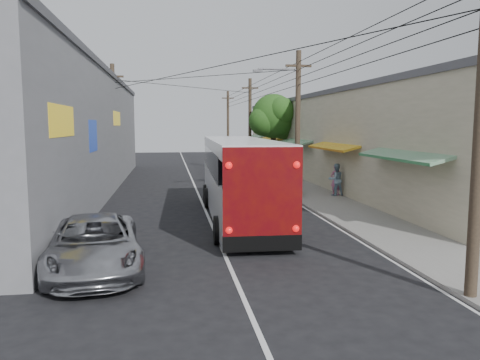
# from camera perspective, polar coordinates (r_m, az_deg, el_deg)

# --- Properties ---
(ground) EXTENTS (120.00, 120.00, 0.00)m
(ground) POSITION_cam_1_polar(r_m,az_deg,el_deg) (12.37, -0.37, -12.48)
(ground) COLOR black
(ground) RESTS_ON ground
(sidewalk) EXTENTS (3.00, 80.00, 0.12)m
(sidewalk) POSITION_cam_1_polar(r_m,az_deg,el_deg) (32.85, 5.83, -0.35)
(sidewalk) COLOR slate
(sidewalk) RESTS_ON ground
(building_right) EXTENTS (7.09, 40.00, 6.25)m
(building_right) POSITION_cam_1_polar(r_m,az_deg,el_deg) (35.89, 12.07, 5.08)
(building_right) COLOR beige
(building_right) RESTS_ON ground
(building_left) EXTENTS (7.20, 36.00, 7.25)m
(building_left) POSITION_cam_1_polar(r_m,az_deg,el_deg) (30.34, -21.74, 5.44)
(building_left) COLOR gray
(building_left) RESTS_ON ground
(utility_poles) EXTENTS (11.80, 45.28, 8.00)m
(utility_poles) POSITION_cam_1_polar(r_m,az_deg,el_deg) (32.25, -0.08, 6.80)
(utility_poles) COLOR #473828
(utility_poles) RESTS_ON ground
(street_tree) EXTENTS (4.40, 4.00, 6.60)m
(street_tree) POSITION_cam_1_polar(r_m,az_deg,el_deg) (38.54, 4.20, 7.58)
(street_tree) COLOR #3F2B19
(street_tree) RESTS_ON ground
(coach_bus) EXTENTS (3.07, 12.09, 3.46)m
(coach_bus) POSITION_cam_1_polar(r_m,az_deg,el_deg) (20.20, -0.08, 0.23)
(coach_bus) COLOR white
(coach_bus) RESTS_ON ground
(jeepney) EXTENTS (3.18, 5.68, 1.50)m
(jeepney) POSITION_cam_1_polar(r_m,az_deg,el_deg) (13.81, -17.36, -7.49)
(jeepney) COLOR #AAABB1
(jeepney) RESTS_ON ground
(parked_suv) EXTENTS (2.53, 5.89, 1.69)m
(parked_suv) POSITION_cam_1_polar(r_m,az_deg,el_deg) (28.62, 3.98, 0.22)
(parked_suv) COLOR #9B9BA3
(parked_suv) RESTS_ON ground
(parked_car_mid) EXTENTS (1.88, 4.03, 1.34)m
(parked_car_mid) POSITION_cam_1_polar(r_m,az_deg,el_deg) (34.48, 0.54, 1.04)
(parked_car_mid) COLOR #29282E
(parked_car_mid) RESTS_ON ground
(parked_car_far) EXTENTS (2.00, 4.37, 1.39)m
(parked_car_far) POSITION_cam_1_polar(r_m,az_deg,el_deg) (45.87, -0.76, 2.47)
(parked_car_far) COLOR black
(parked_car_far) RESTS_ON ground
(pedestrian_near) EXTENTS (0.72, 0.56, 1.75)m
(pedestrian_near) POSITION_cam_1_polar(r_m,az_deg,el_deg) (26.93, 11.57, 0.01)
(pedestrian_near) COLOR #C16693
(pedestrian_near) RESTS_ON sidewalk
(pedestrian_far) EXTENTS (0.94, 0.77, 1.80)m
(pedestrian_far) POSITION_cam_1_polar(r_m,az_deg,el_deg) (26.88, 11.61, 0.05)
(pedestrian_far) COLOR #81A3BC
(pedestrian_far) RESTS_ON sidewalk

